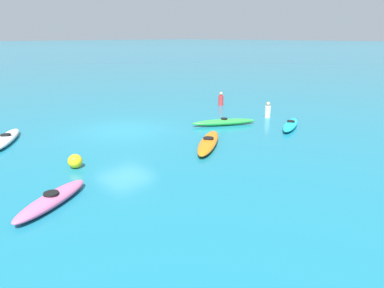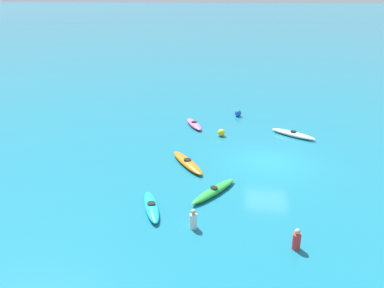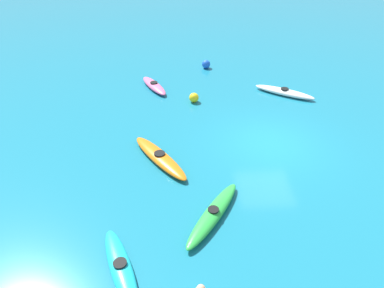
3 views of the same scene
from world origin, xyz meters
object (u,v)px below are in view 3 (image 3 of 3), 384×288
buoy_yellow (194,98)px  kayak_green (213,214)px  kayak_orange (160,157)px  kayak_white (284,92)px  kayak_cyan (121,267)px  buoy_blue (206,64)px  kayak_pink (154,86)px

buoy_yellow → kayak_green: bearing=-179.4°
kayak_orange → kayak_white: size_ratio=1.10×
kayak_cyan → kayak_white: same height
buoy_blue → buoy_yellow: bearing=167.3°
kayak_green → buoy_blue: 12.91m
kayak_pink → kayak_cyan: bearing=177.5°
kayak_cyan → kayak_orange: bearing=-10.7°
kayak_pink → kayak_cyan: 11.88m
kayak_pink → kayak_white: bearing=-100.1°
kayak_green → buoy_blue: buoy_blue is taller
kayak_pink → kayak_orange: (-6.84, -0.44, -0.00)m
kayak_green → kayak_white: (8.78, -4.78, 0.00)m
kayak_green → kayak_white: same height
kayak_white → buoy_yellow: buoy_yellow is taller
kayak_cyan → buoy_yellow: size_ratio=5.81×
kayak_orange → buoy_blue: size_ratio=6.35×
kayak_orange → buoy_yellow: bearing=-18.2°
kayak_pink → kayak_cyan: (-11.87, 0.51, -0.00)m
kayak_white → kayak_pink: bearing=79.9°
kayak_orange → buoy_blue: buoy_blue is taller
kayak_orange → kayak_white: bearing=-49.4°
kayak_pink → buoy_yellow: 2.77m
kayak_green → kayak_orange: (3.18, 1.75, 0.00)m
kayak_white → buoy_blue: (4.09, 3.82, 0.10)m
kayak_pink → buoy_blue: bearing=-47.8°
kayak_pink → buoy_yellow: (-1.81, -2.10, 0.08)m
kayak_orange → kayak_cyan: same height
buoy_yellow → buoy_blue: size_ratio=0.94×
kayak_pink → buoy_yellow: buoy_yellow is taller
kayak_pink → kayak_white: same height
kayak_cyan → kayak_white: (10.63, -7.48, -0.00)m
kayak_white → buoy_yellow: size_ratio=6.17×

